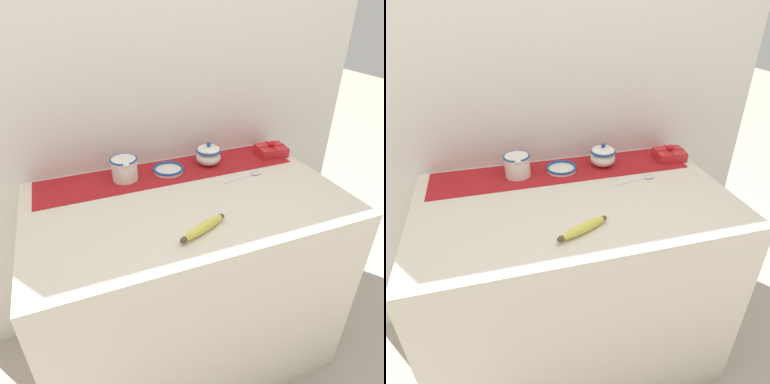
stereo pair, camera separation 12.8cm
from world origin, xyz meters
The scene contains 10 objects.
ground_plane centered at (0.00, 0.00, 0.00)m, with size 12.00×12.00×0.00m, color #B2A899.
countertop centered at (0.00, 0.00, 0.44)m, with size 1.23×0.74×0.88m, color beige.
back_wall centered at (0.00, 0.39, 1.20)m, with size 2.03×0.04×2.40m, color silver.
table_runner centered at (0.00, 0.24, 0.88)m, with size 1.13×0.24×0.00m, color #A8191E.
cream_pitcher centered at (-0.19, 0.24, 0.94)m, with size 0.11×0.13×0.10m.
sugar_bowl centered at (0.19, 0.24, 0.93)m, with size 0.12×0.12×0.11m.
small_dish centered at (0.00, 0.24, 0.89)m, with size 0.14×0.14×0.02m.
banana centered at (-0.03, -0.22, 0.90)m, with size 0.20×0.11×0.03m.
spoon centered at (0.34, 0.07, 0.89)m, with size 0.19×0.05×0.01m.
gift_box centered at (0.53, 0.23, 0.91)m, with size 0.15×0.13×0.07m.
Camera 1 is at (-0.41, -1.06, 1.58)m, focal length 32.00 mm.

